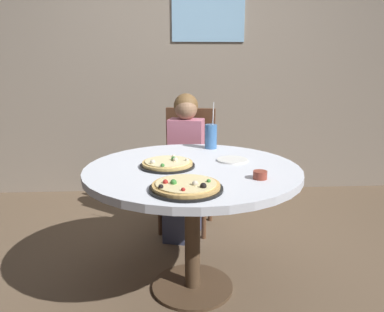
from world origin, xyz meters
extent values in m
plane|color=brown|center=(0.00, 0.00, 0.00)|extent=(8.00, 8.00, 0.00)
cube|color=gray|center=(0.00, 1.86, 1.45)|extent=(5.20, 0.12, 2.90)
cube|color=#8CBFE5|center=(0.25, 1.79, 1.76)|extent=(0.69, 0.02, 0.54)
cylinder|color=silver|center=(0.00, 0.00, 0.73)|extent=(1.19, 1.19, 0.04)
cylinder|color=#4C3826|center=(0.00, 0.00, 0.36)|extent=(0.09, 0.09, 0.69)
cylinder|color=#4C3826|center=(0.00, 0.00, 0.01)|extent=(0.48, 0.48, 0.02)
cube|color=brown|center=(0.00, 0.85, 0.43)|extent=(0.49, 0.49, 0.04)
cube|color=brown|center=(0.04, 1.03, 0.69)|extent=(0.40, 0.14, 0.52)
cylinder|color=brown|center=(-0.21, 0.73, 0.21)|extent=(0.04, 0.04, 0.41)
cylinder|color=brown|center=(0.12, 0.65, 0.21)|extent=(0.04, 0.04, 0.41)
cylinder|color=brown|center=(-0.12, 1.06, 0.21)|extent=(0.04, 0.04, 0.41)
cylinder|color=brown|center=(0.21, 0.98, 0.21)|extent=(0.04, 0.04, 0.41)
cube|color=#3F4766|center=(-0.03, 0.70, 0.23)|extent=(0.31, 0.37, 0.45)
cube|color=#CC728C|center=(0.00, 0.83, 0.67)|extent=(0.29, 0.22, 0.44)
sphere|color=#997051|center=(0.00, 0.83, 0.97)|extent=(0.17, 0.17, 0.17)
sphere|color=brown|center=(0.00, 0.85, 0.99)|extent=(0.18, 0.18, 0.18)
cylinder|color=black|center=(-0.14, 0.01, 0.76)|extent=(0.30, 0.30, 0.01)
cylinder|color=#D8B266|center=(-0.14, 0.01, 0.77)|extent=(0.28, 0.28, 0.02)
cylinder|color=beige|center=(-0.14, 0.01, 0.78)|extent=(0.25, 0.25, 0.01)
sphere|color=beige|center=(-0.22, -0.04, 0.79)|extent=(0.03, 0.03, 0.03)
sphere|color=beige|center=(-0.09, 0.01, 0.79)|extent=(0.03, 0.03, 0.03)
sphere|color=#387F33|center=(-0.10, 0.03, 0.79)|extent=(0.03, 0.03, 0.03)
sphere|color=beige|center=(-0.03, 0.01, 0.79)|extent=(0.02, 0.02, 0.02)
sphere|color=beige|center=(-0.10, 0.10, 0.79)|extent=(0.02, 0.02, 0.02)
sphere|color=#387F33|center=(-0.16, -0.10, 0.79)|extent=(0.02, 0.02, 0.02)
cylinder|color=black|center=(-0.05, -0.38, 0.76)|extent=(0.34, 0.34, 0.01)
cylinder|color=tan|center=(-0.05, -0.38, 0.77)|extent=(0.31, 0.31, 0.02)
cylinder|color=beige|center=(-0.05, -0.38, 0.78)|extent=(0.28, 0.28, 0.01)
sphere|color=#387F33|center=(0.05, -0.37, 0.79)|extent=(0.02, 0.02, 0.02)
sphere|color=#B2231E|center=(-0.07, -0.48, 0.79)|extent=(0.02, 0.02, 0.02)
sphere|color=black|center=(0.02, -0.45, 0.79)|extent=(0.03, 0.03, 0.03)
sphere|color=black|center=(-0.16, -0.44, 0.79)|extent=(0.02, 0.02, 0.02)
sphere|color=#387F33|center=(-0.11, -0.39, 0.79)|extent=(0.03, 0.03, 0.03)
sphere|color=#B2231E|center=(-0.14, -0.38, 0.79)|extent=(0.02, 0.02, 0.02)
sphere|color=beige|center=(-0.01, -0.41, 0.79)|extent=(0.03, 0.03, 0.03)
cylinder|color=#3F72B2|center=(0.15, 0.45, 0.83)|extent=(0.08, 0.08, 0.16)
cylinder|color=white|center=(0.16, 0.45, 0.95)|extent=(0.01, 0.03, 0.22)
cylinder|color=brown|center=(0.32, -0.23, 0.77)|extent=(0.07, 0.07, 0.04)
cylinder|color=white|center=(0.24, 0.12, 0.76)|extent=(0.18, 0.18, 0.01)
camera|label=1|loc=(-0.12, -2.01, 1.32)|focal=35.58mm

